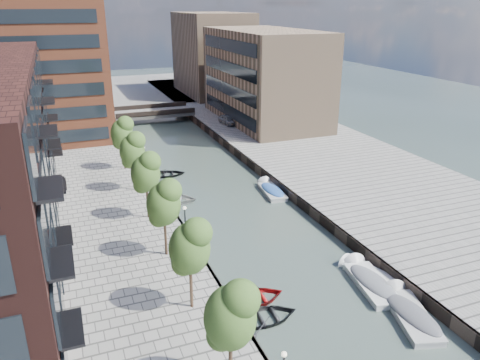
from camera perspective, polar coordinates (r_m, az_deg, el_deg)
water at (r=51.71m, az=-3.42°, el=-0.52°), size 300.00×300.00×0.00m
quay_right at (r=58.13m, az=11.74°, el=2.03°), size 20.00×140.00×1.00m
quay_wall_left at (r=50.15m, az=-10.07°, el=-0.90°), size 0.25×140.00×1.00m
quay_wall_right at (r=53.58m, az=2.78°, el=0.84°), size 0.25×140.00×1.00m
far_closure at (r=108.47m, az=-13.51°, el=10.53°), size 80.00×40.00×1.00m
tower at (r=71.02m, az=-24.34°, el=16.82°), size 18.00×18.00×30.00m
tan_block_near at (r=75.28m, az=2.98°, el=12.54°), size 12.00×25.00×14.00m
tan_block_far at (r=99.27m, az=-3.38°, el=15.10°), size 12.00×20.00×16.00m
bridge at (r=81.16m, az=-10.56°, el=8.07°), size 13.00×6.00×1.30m
tree_1 at (r=22.46m, az=-1.21°, el=-15.98°), size 2.50×2.50×5.95m
tree_2 at (r=28.11m, az=-6.19°, el=-7.91°), size 2.50×2.50×5.95m
tree_3 at (r=34.27m, az=-9.33°, el=-2.60°), size 2.50×2.50×5.95m
tree_4 at (r=40.70m, az=-11.47°, el=1.06°), size 2.50×2.50×5.95m
tree_5 at (r=47.29m, az=-13.03°, el=3.72°), size 2.50×2.50×5.95m
tree_6 at (r=53.98m, az=-14.21°, el=5.72°), size 2.50×2.50×5.95m
lamp_1 at (r=34.39m, az=-6.67°, el=-5.67°), size 0.24×0.24×4.12m
lamp_2 at (r=48.95m, az=-11.55°, el=2.21°), size 0.24×0.24×4.12m
sloop_1 at (r=30.85m, az=3.03°, el=-16.68°), size 4.51×3.32×0.90m
sloop_2 at (r=32.41m, az=1.61°, el=-14.57°), size 4.41×3.15×0.91m
sloop_3 at (r=47.60m, az=-8.40°, el=-2.66°), size 6.21×5.48×1.07m
sloop_4 at (r=54.83m, az=-8.94°, el=0.52°), size 4.78×3.77×0.89m
motorboat_1 at (r=32.87m, az=19.84°, el=-14.93°), size 3.53×6.05×1.91m
motorboat_2 at (r=36.35m, az=15.02°, el=-10.90°), size 2.99×4.98×1.57m
motorboat_3 at (r=49.49m, az=3.77°, el=-1.27°), size 2.40×5.43×1.75m
motorboat_4 at (r=35.24m, az=15.41°, el=-11.76°), size 2.92×6.01×1.92m
car at (r=73.39m, az=-1.47°, el=7.37°), size 2.21×4.51×1.48m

